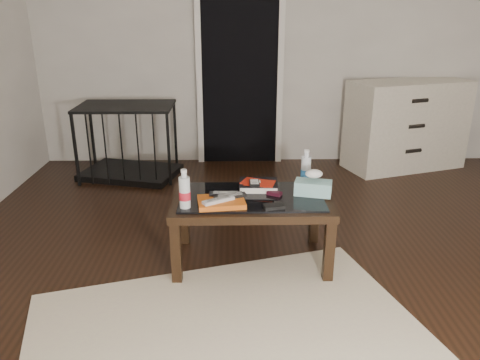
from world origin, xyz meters
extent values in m
plane|color=black|center=(0.00, 0.00, 0.00)|extent=(5.00, 5.00, 0.00)
plane|color=beige|center=(0.00, 2.50, 1.35)|extent=(5.00, 0.00, 5.00)
cube|color=black|center=(-0.40, 2.47, 1.00)|extent=(0.80, 0.05, 2.00)
cube|color=silver|center=(-0.82, 2.44, 1.00)|extent=(0.06, 0.04, 2.04)
cube|color=silver|center=(0.02, 2.44, 1.00)|extent=(0.06, 0.04, 2.04)
cube|color=black|center=(-0.83, 0.03, 0.20)|extent=(0.06, 0.06, 0.40)
cube|color=black|center=(0.09, 0.03, 0.20)|extent=(0.06, 0.06, 0.40)
cube|color=black|center=(-0.83, 0.55, 0.20)|extent=(0.06, 0.06, 0.40)
cube|color=black|center=(0.09, 0.55, 0.20)|extent=(0.06, 0.06, 0.40)
cube|color=black|center=(-0.37, 0.29, 0.43)|extent=(1.00, 0.60, 0.05)
cube|color=black|center=(-0.37, 0.29, 0.46)|extent=(0.90, 0.50, 0.01)
cube|color=#BDA992|center=(-0.49, -0.56, 0.01)|extent=(2.33, 1.99, 0.01)
cube|color=beige|center=(1.31, 2.23, 0.45)|extent=(1.30, 0.85, 0.90)
cylinder|color=black|center=(1.31, 1.97, 0.25)|extent=(0.18, 0.09, 0.04)
cylinder|color=black|center=(1.31, 1.97, 0.50)|extent=(0.18, 0.09, 0.04)
cylinder|color=black|center=(1.31, 1.97, 0.75)|extent=(0.18, 0.09, 0.04)
cube|color=black|center=(-1.50, 2.00, 0.03)|extent=(1.02, 0.80, 0.06)
cube|color=black|center=(-1.50, 2.00, 0.70)|extent=(1.02, 0.80, 0.02)
cube|color=black|center=(-1.93, 1.72, 0.35)|extent=(0.03, 0.03, 0.70)
cube|color=black|center=(-1.07, 1.72, 0.35)|extent=(0.03, 0.03, 0.70)
cube|color=black|center=(-1.93, 2.28, 0.35)|extent=(0.03, 0.03, 0.70)
cube|color=black|center=(-1.07, 2.28, 0.35)|extent=(0.03, 0.03, 0.70)
cube|color=#C45512|center=(-0.55, 0.16, 0.48)|extent=(0.30, 0.24, 0.03)
cube|color=silver|center=(-0.57, 0.13, 0.50)|extent=(0.20, 0.15, 0.02)
cube|color=black|center=(-0.50, 0.19, 0.50)|extent=(0.21, 0.11, 0.02)
cube|color=black|center=(-0.53, 0.23, 0.50)|extent=(0.20, 0.06, 0.02)
cube|color=black|center=(-0.32, 0.42, 0.48)|extent=(0.26, 0.21, 0.05)
cube|color=#AE1B0B|center=(-0.33, 0.41, 0.51)|extent=(0.23, 0.20, 0.01)
cube|color=black|center=(-0.34, 0.37, 0.52)|extent=(0.07, 0.10, 0.02)
cube|color=black|center=(-0.22, 0.31, 0.47)|extent=(0.10, 0.08, 0.02)
cube|color=black|center=(-0.24, 0.10, 0.47)|extent=(0.13, 0.09, 0.02)
cylinder|color=silver|center=(-0.77, 0.12, 0.58)|extent=(0.08, 0.08, 0.24)
cylinder|color=silver|center=(0.01, 0.51, 0.58)|extent=(0.08, 0.08, 0.24)
cube|color=teal|center=(0.03, 0.31, 0.51)|extent=(0.25, 0.17, 0.09)
camera|label=1|loc=(-0.49, -2.45, 1.58)|focal=35.00mm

